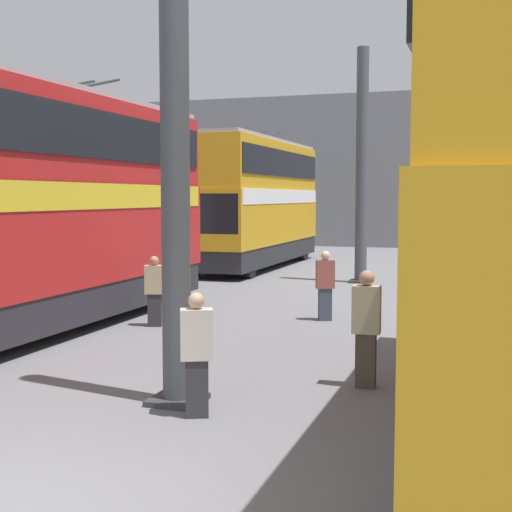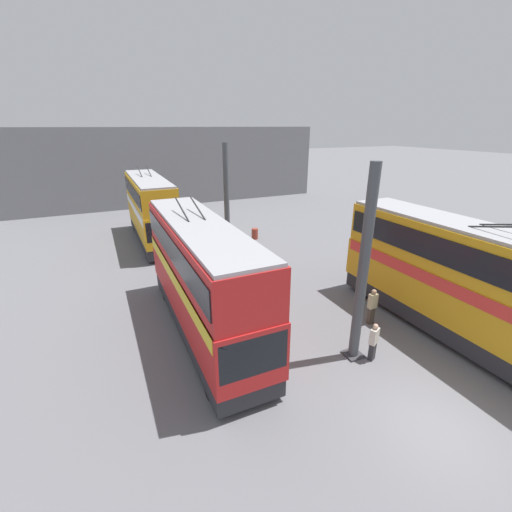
% 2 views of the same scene
% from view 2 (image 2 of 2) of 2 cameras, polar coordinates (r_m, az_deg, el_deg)
% --- Properties ---
extents(ground_plane, '(240.00, 240.00, 0.00)m').
position_cam_2_polar(ground_plane, '(13.37, 27.71, -23.89)').
color(ground_plane, slate).
extents(depot_back_wall, '(0.50, 36.00, 8.77)m').
position_cam_2_polar(depot_back_wall, '(42.03, -13.22, 14.21)').
color(depot_back_wall, slate).
rests_on(depot_back_wall, ground_plane).
extents(support_column_near, '(0.72, 0.72, 7.82)m').
position_cam_2_polar(support_column_near, '(13.47, 17.39, -2.51)').
color(support_column_near, '#42474C').
rests_on(support_column_near, ground_plane).
extents(support_column_far, '(0.72, 0.72, 7.82)m').
position_cam_2_polar(support_column_far, '(25.87, -4.92, 9.41)').
color(support_column_far, '#42474C').
rests_on(support_column_far, ground_plane).
extents(bus_left_far, '(11.33, 2.54, 5.76)m').
position_cam_2_polar(bus_left_far, '(17.22, 30.43, -2.54)').
color(bus_left_far, black).
rests_on(bus_left_far, ground_plane).
extents(bus_right_near, '(11.04, 2.54, 5.81)m').
position_cam_2_polar(bus_right_near, '(15.06, -9.00, -2.73)').
color(bus_right_near, black).
rests_on(bus_right_near, ground_plane).
extents(bus_right_far, '(10.69, 2.54, 5.81)m').
position_cam_2_polar(bus_right_far, '(28.60, -17.19, 7.95)').
color(bus_right_far, black).
rests_on(bus_right_far, ground_plane).
extents(person_aisle_midway, '(0.38, 0.48, 1.64)m').
position_cam_2_polar(person_aisle_midway, '(20.26, 4.15, -2.57)').
color(person_aisle_midway, '#384251').
rests_on(person_aisle_midway, ground_plane).
extents(person_aisle_foreground, '(0.39, 0.48, 1.65)m').
position_cam_2_polar(person_aisle_foreground, '(14.83, 19.01, -13.25)').
color(person_aisle_foreground, '#2D2D33').
rests_on(person_aisle_foreground, ground_plane).
extents(person_by_left_row, '(0.25, 0.43, 1.80)m').
position_cam_2_polar(person_by_left_row, '(17.24, 18.81, -7.81)').
color(person_by_left_row, '#473D33').
rests_on(person_by_left_row, ground_plane).
extents(person_by_right_row, '(0.36, 0.48, 1.58)m').
position_cam_2_polar(person_by_right_row, '(17.36, -2.90, -6.89)').
color(person_by_right_row, '#2D2D33').
rests_on(person_by_right_row, ground_plane).
extents(oil_drum, '(0.56, 0.56, 0.89)m').
position_cam_2_polar(oil_drum, '(28.67, -0.20, 3.74)').
color(oil_drum, '#933828').
rests_on(oil_drum, ground_plane).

